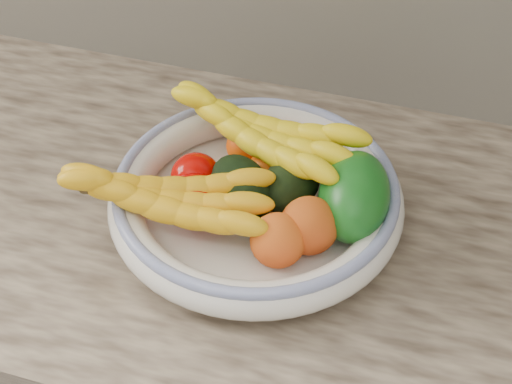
% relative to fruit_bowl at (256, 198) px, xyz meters
% --- Properties ---
extents(fruit_bowl, '(0.39, 0.39, 0.08)m').
position_rel_fruit_bowl_xyz_m(fruit_bowl, '(0.00, 0.00, 0.00)').
color(fruit_bowl, silver).
rests_on(fruit_bowl, kitchen_counter).
extents(clementine_back_left, '(0.06, 0.06, 0.05)m').
position_rel_fruit_bowl_xyz_m(clementine_back_left, '(-0.04, 0.09, 0.01)').
color(clementine_back_left, '#FF5905').
rests_on(clementine_back_left, fruit_bowl).
extents(clementine_back_right, '(0.05, 0.05, 0.05)m').
position_rel_fruit_bowl_xyz_m(clementine_back_right, '(0.02, 0.12, 0.01)').
color(clementine_back_right, '#FF6305').
rests_on(clementine_back_right, fruit_bowl).
extents(clementine_back_mid, '(0.06, 0.06, 0.05)m').
position_rel_fruit_bowl_xyz_m(clementine_back_mid, '(0.00, 0.05, 0.01)').
color(clementine_back_mid, '#DA5604').
rests_on(clementine_back_mid, fruit_bowl).
extents(clementine_extra, '(0.05, 0.05, 0.05)m').
position_rel_fruit_bowl_xyz_m(clementine_extra, '(0.00, 0.06, 0.01)').
color(clementine_extra, '#F26005').
rests_on(clementine_extra, fruit_bowl).
extents(tomato_left, '(0.09, 0.09, 0.06)m').
position_rel_fruit_bowl_xyz_m(tomato_left, '(-0.09, 0.00, 0.01)').
color(tomato_left, '#BE0400').
rests_on(tomato_left, fruit_bowl).
extents(tomato_near_left, '(0.08, 0.08, 0.07)m').
position_rel_fruit_bowl_xyz_m(tomato_near_left, '(-0.07, -0.04, 0.01)').
color(tomato_near_left, '#AF0200').
rests_on(tomato_near_left, fruit_bowl).
extents(avocado_center, '(0.13, 0.14, 0.08)m').
position_rel_fruit_bowl_xyz_m(avocado_center, '(-0.02, -0.00, 0.02)').
color(avocado_center, black).
rests_on(avocado_center, fruit_bowl).
extents(avocado_right, '(0.09, 0.12, 0.07)m').
position_rel_fruit_bowl_xyz_m(avocado_right, '(0.04, 0.02, 0.02)').
color(avocado_right, black).
rests_on(avocado_right, fruit_bowl).
extents(green_mango, '(0.14, 0.16, 0.12)m').
position_rel_fruit_bowl_xyz_m(green_mango, '(0.13, 0.01, 0.03)').
color(green_mango, '#0F5313').
rests_on(green_mango, fruit_bowl).
extents(peach_front, '(0.08, 0.08, 0.07)m').
position_rel_fruit_bowl_xyz_m(peach_front, '(0.05, -0.08, 0.02)').
color(peach_front, orange).
rests_on(peach_front, fruit_bowl).
extents(peach_right, '(0.09, 0.09, 0.07)m').
position_rel_fruit_bowl_xyz_m(peach_right, '(0.08, -0.05, 0.02)').
color(peach_right, orange).
rests_on(peach_right, fruit_bowl).
extents(banana_bunch_back, '(0.32, 0.19, 0.09)m').
position_rel_fruit_bowl_xyz_m(banana_bunch_back, '(-0.02, 0.08, 0.04)').
color(banana_bunch_back, yellow).
rests_on(banana_bunch_back, fruit_bowl).
extents(banana_bunch_front, '(0.30, 0.16, 0.08)m').
position_rel_fruit_bowl_xyz_m(banana_bunch_front, '(-0.10, -0.07, 0.03)').
color(banana_bunch_front, yellow).
rests_on(banana_bunch_front, fruit_bowl).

